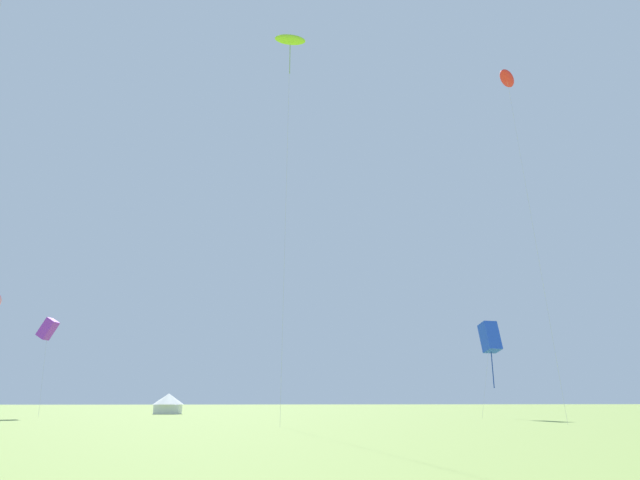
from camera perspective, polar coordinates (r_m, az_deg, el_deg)
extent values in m
ellipsoid|color=red|center=(52.34, 18.82, 15.58)|extent=(2.67, 3.01, 0.87)
cylinder|color=#B2B2B7|center=(45.75, 21.30, 0.88)|extent=(0.49, 2.41, 28.50)
ellipsoid|color=#99DB2D|center=(46.49, -3.11, 20.03)|extent=(2.51, 1.18, 0.86)
cylinder|color=olive|center=(45.46, -3.15, 18.24)|extent=(0.06, 0.06, 2.59)
cylinder|color=#B2B2B7|center=(39.37, -3.59, 2.94)|extent=(0.26, 0.61, 29.14)
cube|color=blue|center=(56.30, 17.21, -9.60)|extent=(1.68, 2.20, 3.04)
cylinder|color=#183599|center=(56.08, 17.45, -12.40)|extent=(0.09, 0.09, 3.99)
cylinder|color=#B2B2B7|center=(54.95, 16.85, -13.40)|extent=(2.02, 1.54, 7.48)
cube|color=purple|center=(64.87, -26.40, -8.25)|extent=(2.19, 1.53, 2.36)
cylinder|color=#B2B2B7|center=(63.45, -26.78, -12.07)|extent=(1.01, 1.96, 8.80)
cube|color=white|center=(71.56, -15.50, -16.56)|extent=(2.93, 2.93, 1.10)
cone|color=white|center=(71.55, -15.43, -15.61)|extent=(3.66, 3.66, 1.28)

